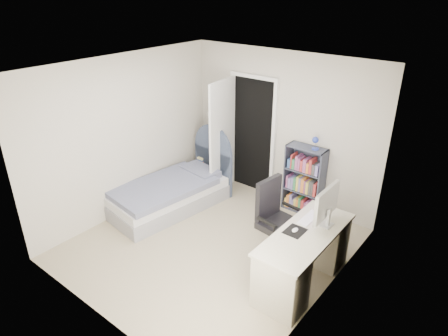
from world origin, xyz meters
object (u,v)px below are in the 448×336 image
Objects in this scene: floor_lamp at (210,158)px; bookcase at (304,182)px; bed at (173,191)px; desk at (304,255)px; office_chair at (275,216)px; nightstand at (204,166)px.

floor_lamp reaches higher than bookcase.
bed is 2.60m from desk.
bed is at bearing 173.04° from desk.
desk reaches higher than office_chair.
bed is at bearing -144.99° from bookcase.
nightstand is 0.48× the size of office_chair.
bookcase is 0.88× the size of desk.
office_chair is (1.94, -0.94, 0.02)m from floor_lamp.
bookcase is at bearing 8.29° from nightstand.
nightstand is 0.36× the size of floor_lamp.
desk is at bearing -61.38° from bookcase.
bed is at bearing -81.49° from nightstand.
nightstand is at bearing 98.51° from bed.
floor_lamp is 1.10× the size of bookcase.
floor_lamp reaches higher than nightstand.
bookcase is 1.75m from desk.
desk is at bearing -25.29° from floor_lamp.
bookcase reaches higher than desk.
nightstand is 2.37m from office_chair.
bed is 1.38× the size of desk.
floor_lamp reaches higher than bed.
desk is at bearing -23.54° from office_chair.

